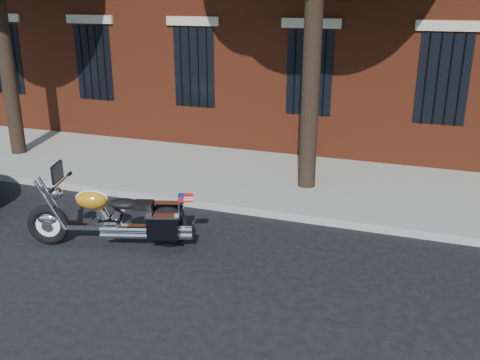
% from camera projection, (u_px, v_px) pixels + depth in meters
% --- Properties ---
extents(ground, '(120.00, 120.00, 0.00)m').
position_uv_depth(ground, '(238.00, 246.00, 8.96)').
color(ground, black).
rests_on(ground, ground).
extents(curb, '(40.00, 0.16, 0.15)m').
position_uv_depth(curb, '(263.00, 212.00, 10.17)').
color(curb, gray).
rests_on(curb, ground).
extents(sidewalk, '(40.00, 3.60, 0.15)m').
position_uv_depth(sidewalk, '(288.00, 181.00, 11.84)').
color(sidewalk, gray).
rests_on(sidewalk, ground).
extents(motorcycle, '(2.83, 1.31, 1.43)m').
position_uv_depth(motorcycle, '(116.00, 219.00, 8.81)').
color(motorcycle, black).
rests_on(motorcycle, ground).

